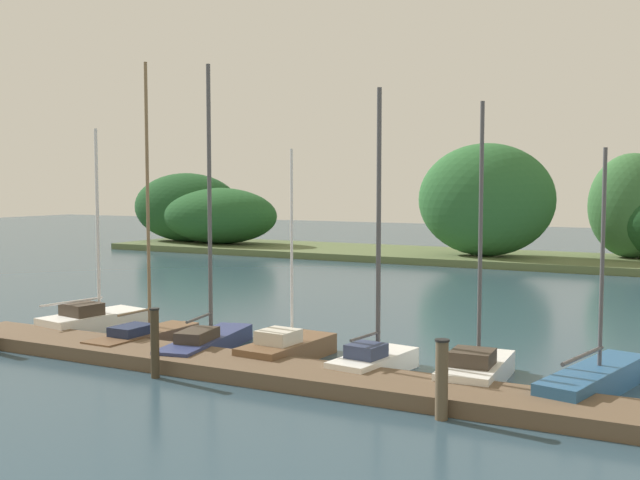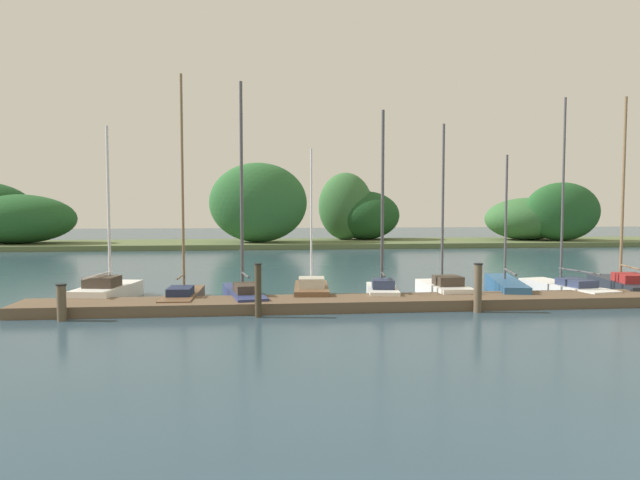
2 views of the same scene
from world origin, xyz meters
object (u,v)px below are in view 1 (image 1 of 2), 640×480
sailboat_5 (477,366)px  sailboat_6 (597,378)px  sailboat_1 (146,332)px  sailboat_3 (289,347)px  sailboat_4 (375,356)px  sailboat_0 (95,319)px  mooring_piling_2 (442,379)px  mooring_piling_1 (155,343)px  sailboat_2 (208,337)px

sailboat_5 → sailboat_6: (2.53, 0.35, -0.04)m
sailboat_1 → sailboat_5: bearing=-86.1°
sailboat_3 → sailboat_1: bearing=98.1°
sailboat_3 → sailboat_4: sailboat_4 is taller
sailboat_0 → sailboat_3: bearing=-84.6°
sailboat_5 → sailboat_6: sailboat_5 is taller
sailboat_3 → mooring_piling_2: 5.81m
mooring_piling_1 → sailboat_6: bearing=20.2°
sailboat_5 → mooring_piling_2: sailboat_5 is taller
sailboat_1 → sailboat_5: (9.33, 0.38, 0.00)m
sailboat_1 → sailboat_2: 2.05m
sailboat_3 → sailboat_4: size_ratio=0.80×
sailboat_0 → sailboat_6: bearing=-80.6°
sailboat_0 → mooring_piling_1: sailboat_0 is taller
sailboat_3 → mooring_piling_2: (5.03, -2.87, 0.45)m
sailboat_0 → sailboat_3: 7.20m
sailboat_0 → sailboat_1: sailboat_1 is taller
sailboat_1 → sailboat_3: (4.46, 0.29, -0.03)m
sailboat_2 → sailboat_4: sailboat_2 is taller
sailboat_5 → mooring_piling_1: (-6.74, -3.07, 0.45)m
sailboat_1 → mooring_piling_1: 3.75m
sailboat_2 → mooring_piling_2: (7.44, -2.69, 0.38)m
sailboat_1 → mooring_piling_1: (2.59, -2.68, 0.46)m
mooring_piling_2 → sailboat_5: bearing=93.0°
sailboat_0 → sailboat_5: sailboat_5 is taller
sailboat_0 → mooring_piling_2: 12.68m
mooring_piling_1 → sailboat_3: bearing=57.8°
sailboat_5 → mooring_piling_2: (0.15, -2.96, 0.41)m
sailboat_0 → mooring_piling_2: sailboat_0 is taller
sailboat_4 → mooring_piling_1: 5.17m
sailboat_6 → sailboat_2: bearing=106.8°
sailboat_2 → mooring_piling_1: size_ratio=4.67×
sailboat_3 → sailboat_5: (4.87, 0.09, 0.04)m
mooring_piling_1 → mooring_piling_2: 6.90m
sailboat_0 → sailboat_2: sailboat_2 is taller
sailboat_1 → sailboat_4: size_ratio=1.16×
sailboat_2 → mooring_piling_2: bearing=-120.4°
mooring_piling_1 → sailboat_4: bearing=31.7°
sailboat_0 → mooring_piling_2: bearing=-95.8°
sailboat_2 → sailboat_1: bearing=82.8°
sailboat_4 → mooring_piling_1: size_ratio=4.11×
sailboat_2 → mooring_piling_1: 2.88m
mooring_piling_2 → mooring_piling_1: bearing=-179.1°
sailboat_3 → mooring_piling_2: bearing=-115.3°
sailboat_3 → sailboat_5: sailboat_5 is taller
sailboat_5 → sailboat_6: 2.56m
sailboat_2 → mooring_piling_1: sailboat_2 is taller
sailboat_1 → sailboat_5: size_ratio=1.24×
sailboat_1 → sailboat_2: bearing=-85.2°
sailboat_2 → sailboat_6: 9.84m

